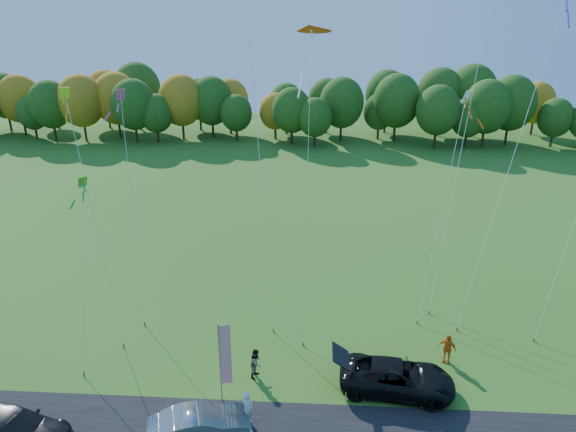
# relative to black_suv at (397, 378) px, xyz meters

# --- Properties ---
(ground) EXTENTS (160.00, 160.00, 0.00)m
(ground) POSITION_rel_black_suv_xyz_m (-5.77, -0.20, -0.78)
(ground) COLOR #2D5F19
(tree_line) EXTENTS (116.00, 12.00, 10.00)m
(tree_line) POSITION_rel_black_suv_xyz_m (-5.77, 54.80, -0.78)
(tree_line) COLOR #1E4711
(tree_line) RESTS_ON ground
(black_suv) EXTENTS (5.92, 3.28, 1.57)m
(black_suv) POSITION_rel_black_suv_xyz_m (0.00, 0.00, 0.00)
(black_suv) COLOR black
(black_suv) RESTS_ON ground
(silver_sedan) EXTENTS (4.74, 2.87, 1.47)m
(silver_sedan) POSITION_rel_black_suv_xyz_m (-9.09, -3.70, -0.05)
(silver_sedan) COLOR #9E9EA2
(silver_sedan) RESTS_ON ground
(dark_truck_a) EXTENTS (5.85, 3.34, 1.60)m
(dark_truck_a) POSITION_rel_black_suv_xyz_m (-17.15, -4.51, 0.01)
(dark_truck_a) COLOR black
(dark_truck_a) RESTS_ON ground
(person_tailgate_a) EXTENTS (0.62, 0.76, 1.80)m
(person_tailgate_a) POSITION_rel_black_suv_xyz_m (-7.08, -2.73, 0.12)
(person_tailgate_a) COLOR silver
(person_tailgate_a) RESTS_ON ground
(person_tailgate_b) EXTENTS (0.79, 0.91, 1.60)m
(person_tailgate_b) POSITION_rel_black_suv_xyz_m (-7.10, 0.71, 0.01)
(person_tailgate_b) COLOR gray
(person_tailgate_b) RESTS_ON ground
(person_east) EXTENTS (1.07, 0.87, 1.70)m
(person_east) POSITION_rel_black_suv_xyz_m (3.01, 2.51, 0.07)
(person_east) COLOR orange
(person_east) RESTS_ON ground
(feather_flag) EXTENTS (0.56, 0.21, 4.34)m
(feather_flag) POSITION_rel_black_suv_xyz_m (-8.36, -1.15, 1.87)
(feather_flag) COLOR #999999
(feather_flag) RESTS_ON ground
(kite_delta_blue) EXTENTS (4.73, 12.21, 30.35)m
(kite_delta_blue) POSITION_rel_black_suv_xyz_m (-8.20, 10.37, 13.98)
(kite_delta_blue) COLOR #4C3F33
(kite_delta_blue) RESTS_ON ground
(kite_parafoil_orange) EXTENTS (7.70, 14.11, 24.27)m
(kite_parafoil_orange) POSITION_rel_black_suv_xyz_m (5.87, 14.04, 11.11)
(kite_parafoil_orange) COLOR #4C3F33
(kite_parafoil_orange) RESTS_ON ground
(kite_delta_red) EXTENTS (2.39, 10.17, 18.15)m
(kite_delta_red) POSITION_rel_black_suv_xyz_m (-4.74, 10.53, 13.03)
(kite_delta_red) COLOR #4C3F33
(kite_delta_red) RESTS_ON ground
(kite_parafoil_rainbow) EXTENTS (7.47, 7.70, 19.40)m
(kite_parafoil_rainbow) POSITION_rel_black_suv_xyz_m (7.32, 9.13, 8.77)
(kite_parafoil_rainbow) COLOR #4C3F33
(kite_parafoil_rainbow) RESTS_ON ground
(kite_diamond_yellow) EXTENTS (4.72, 6.48, 14.00)m
(kite_diamond_yellow) POSITION_rel_black_suv_xyz_m (-17.00, 5.71, 5.98)
(kite_diamond_yellow) COLOR #4C3F33
(kite_diamond_yellow) RESTS_ON ground
(kite_diamond_green) EXTENTS (2.24, 6.96, 9.21)m
(kite_diamond_green) POSITION_rel_black_suv_xyz_m (-16.93, 3.40, 3.62)
(kite_diamond_green) COLOR #4C3F33
(kite_diamond_green) RESTS_ON ground
(kite_diamond_white) EXTENTS (3.71, 6.99, 13.57)m
(kite_diamond_white) POSITION_rel_black_suv_xyz_m (3.62, 9.32, 5.73)
(kite_diamond_white) COLOR #4C3F33
(kite_diamond_white) RESTS_ON ground
(kite_diamond_pink) EXTENTS (3.47, 8.24, 13.43)m
(kite_diamond_pink) POSITION_rel_black_suv_xyz_m (-15.86, 8.81, 5.68)
(kite_diamond_pink) COLOR #4C3F33
(kite_diamond_pink) RESTS_ON ground
(kite_diamond_blue_low) EXTENTS (3.99, 4.63, 10.57)m
(kite_diamond_blue_low) POSITION_rel_black_suv_xyz_m (10.22, 6.73, 4.27)
(kite_diamond_blue_low) COLOR #4C3F33
(kite_diamond_blue_low) RESTS_ON ground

